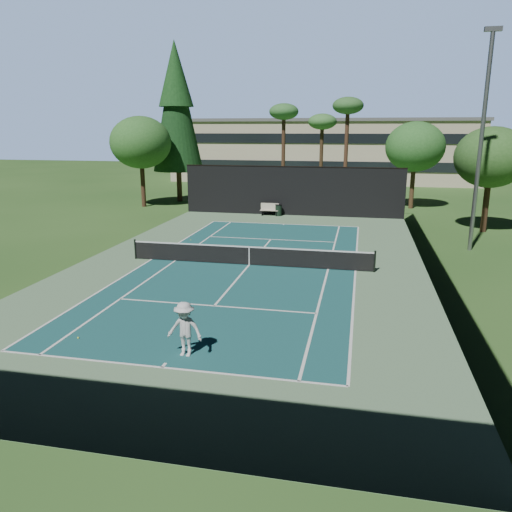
{
  "coord_description": "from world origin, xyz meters",
  "views": [
    {
      "loc": [
        5.57,
        -24.62,
        6.93
      ],
      "look_at": [
        1.0,
        -3.0,
        1.3
      ],
      "focal_mm": 35.0,
      "sensor_mm": 36.0,
      "label": 1
    }
  ],
  "objects_px": {
    "park_bench": "(270,209)",
    "tennis_ball_d": "(191,240)",
    "trash_bin": "(278,210)",
    "tennis_ball_c": "(245,247)",
    "tennis_ball_b": "(233,246)",
    "tennis_ball_a": "(78,338)",
    "player": "(185,329)",
    "tennis_net": "(249,255)"
  },
  "relations": [
    {
      "from": "tennis_ball_c",
      "to": "player",
      "type": "bearing_deg",
      "value": -84.03
    },
    {
      "from": "tennis_net",
      "to": "tennis_ball_c",
      "type": "distance_m",
      "value": 4.07
    },
    {
      "from": "tennis_net",
      "to": "trash_bin",
      "type": "distance_m",
      "value": 15.53
    },
    {
      "from": "tennis_ball_b",
      "to": "trash_bin",
      "type": "xyz_separation_m",
      "value": [
        0.89,
        11.41,
        0.45
      ]
    },
    {
      "from": "tennis_net",
      "to": "trash_bin",
      "type": "bearing_deg",
      "value": 93.75
    },
    {
      "from": "tennis_ball_c",
      "to": "tennis_ball_a",
      "type": "bearing_deg",
      "value": -99.8
    },
    {
      "from": "player",
      "to": "tennis_ball_d",
      "type": "bearing_deg",
      "value": 112.94
    },
    {
      "from": "trash_bin",
      "to": "tennis_ball_a",
      "type": "bearing_deg",
      "value": -95.73
    },
    {
      "from": "tennis_ball_d",
      "to": "trash_bin",
      "type": "xyz_separation_m",
      "value": [
        3.98,
        10.39,
        0.45
      ]
    },
    {
      "from": "tennis_net",
      "to": "park_bench",
      "type": "relative_size",
      "value": 8.6
    },
    {
      "from": "trash_bin",
      "to": "tennis_ball_c",
      "type": "bearing_deg",
      "value": -90.64
    },
    {
      "from": "tennis_ball_a",
      "to": "trash_bin",
      "type": "xyz_separation_m",
      "value": [
        2.6,
        25.95,
        0.44
      ]
    },
    {
      "from": "tennis_net",
      "to": "tennis_ball_b",
      "type": "height_order",
      "value": "tennis_net"
    },
    {
      "from": "player",
      "to": "tennis_ball_a",
      "type": "relative_size",
      "value": 25.51
    },
    {
      "from": "tennis_ball_d",
      "to": "tennis_ball_b",
      "type": "bearing_deg",
      "value": -18.26
    },
    {
      "from": "player",
      "to": "tennis_ball_a",
      "type": "xyz_separation_m",
      "value": [
        -4.02,
        0.46,
        -0.85
      ]
    },
    {
      "from": "park_bench",
      "to": "player",
      "type": "bearing_deg",
      "value": -85.32
    },
    {
      "from": "tennis_net",
      "to": "trash_bin",
      "type": "relative_size",
      "value": 13.65
    },
    {
      "from": "tennis_ball_d",
      "to": "trash_bin",
      "type": "distance_m",
      "value": 11.14
    },
    {
      "from": "tennis_ball_a",
      "to": "tennis_ball_c",
      "type": "relative_size",
      "value": 1.2
    },
    {
      "from": "tennis_ball_a",
      "to": "tennis_ball_c",
      "type": "bearing_deg",
      "value": 80.2
    },
    {
      "from": "tennis_ball_b",
      "to": "trash_bin",
      "type": "distance_m",
      "value": 11.46
    },
    {
      "from": "park_bench",
      "to": "tennis_ball_b",
      "type": "bearing_deg",
      "value": -90.74
    },
    {
      "from": "tennis_ball_a",
      "to": "tennis_ball_c",
      "type": "xyz_separation_m",
      "value": [
        2.47,
        14.33,
        -0.01
      ]
    },
    {
      "from": "tennis_ball_b",
      "to": "park_bench",
      "type": "bearing_deg",
      "value": 89.26
    },
    {
      "from": "tennis_ball_a",
      "to": "tennis_ball_c",
      "type": "distance_m",
      "value": 14.54
    },
    {
      "from": "trash_bin",
      "to": "tennis_ball_d",
      "type": "bearing_deg",
      "value": -110.98
    },
    {
      "from": "tennis_ball_a",
      "to": "park_bench",
      "type": "height_order",
      "value": "park_bench"
    },
    {
      "from": "player",
      "to": "tennis_ball_b",
      "type": "distance_m",
      "value": 15.2
    },
    {
      "from": "tennis_net",
      "to": "park_bench",
      "type": "height_order",
      "value": "tennis_net"
    },
    {
      "from": "park_bench",
      "to": "trash_bin",
      "type": "distance_m",
      "value": 0.75
    },
    {
      "from": "tennis_ball_b",
      "to": "trash_bin",
      "type": "bearing_deg",
      "value": 85.53
    },
    {
      "from": "tennis_ball_b",
      "to": "player",
      "type": "bearing_deg",
      "value": -81.25
    },
    {
      "from": "park_bench",
      "to": "tennis_ball_d",
      "type": "bearing_deg",
      "value": -107.31
    },
    {
      "from": "tennis_ball_b",
      "to": "tennis_ball_d",
      "type": "xyz_separation_m",
      "value": [
        -3.09,
        1.02,
        -0.0
      ]
    },
    {
      "from": "tennis_ball_c",
      "to": "tennis_ball_d",
      "type": "bearing_deg",
      "value": 162.29
    },
    {
      "from": "player",
      "to": "park_bench",
      "type": "bearing_deg",
      "value": 98.99
    },
    {
      "from": "player",
      "to": "tennis_ball_b",
      "type": "xyz_separation_m",
      "value": [
        -2.31,
        15.0,
        -0.86
      ]
    },
    {
      "from": "park_bench",
      "to": "trash_bin",
      "type": "xyz_separation_m",
      "value": [
        0.74,
        -0.0,
        -0.07
      ]
    },
    {
      "from": "tennis_net",
      "to": "trash_bin",
      "type": "xyz_separation_m",
      "value": [
        -1.02,
        15.49,
        -0.08
      ]
    },
    {
      "from": "player",
      "to": "tennis_ball_a",
      "type": "distance_m",
      "value": 4.14
    },
    {
      "from": "tennis_ball_a",
      "to": "tennis_ball_b",
      "type": "height_order",
      "value": "tennis_ball_a"
    }
  ]
}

